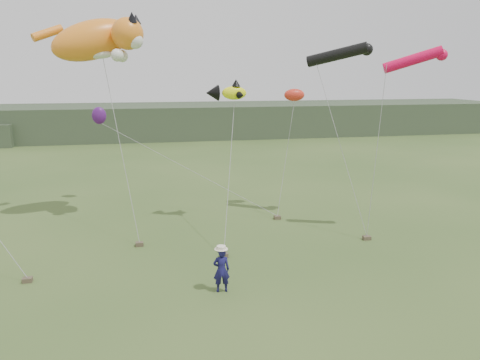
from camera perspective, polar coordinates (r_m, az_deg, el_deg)
ground at (r=18.39m, az=-0.97°, el=-12.97°), size 120.00×120.00×0.00m
headland at (r=61.27m, az=-11.46°, el=6.99°), size 90.00×13.00×4.00m
festival_attendant at (r=17.76m, az=-2.28°, el=-10.91°), size 0.64×0.43×1.72m
sandbag_anchors at (r=22.39m, az=-2.85°, el=-7.85°), size 15.64×6.20×0.19m
cat_kite at (r=26.25m, az=-16.65°, el=16.13°), size 5.79×3.40×3.06m
fish_kite at (r=24.73m, az=-1.70°, el=10.62°), size 2.16×1.46×1.12m
tube_kites at (r=25.37m, az=15.43°, el=14.42°), size 5.41×5.25×1.62m
misc_kites at (r=28.21m, az=-5.10°, el=9.09°), size 12.29×4.56×2.21m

